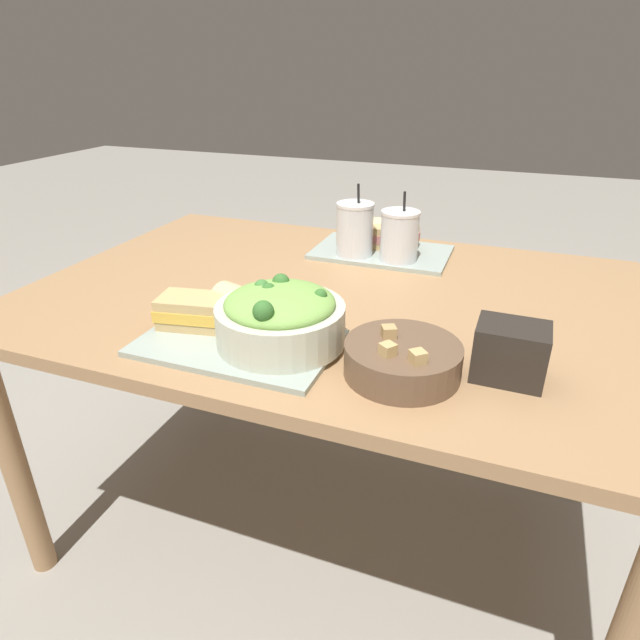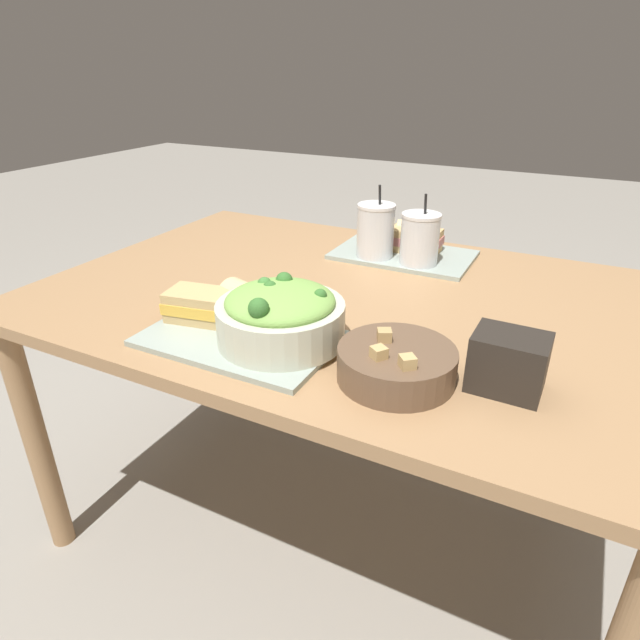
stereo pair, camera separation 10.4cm
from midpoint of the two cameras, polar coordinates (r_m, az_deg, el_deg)
The scene contains 13 objects.
ground_plane at distance 1.74m, azimuth 3.94°, elevation -20.14°, with size 12.00×12.00×0.00m, color gray.
dining_table at distance 1.34m, azimuth 4.78°, elevation -0.39°, with size 1.47×1.01×0.74m.
tray_near at distance 1.08m, azimuth -5.84°, elevation -2.06°, with size 0.38×0.24×0.01m.
tray_far at distance 1.57m, azimuth 10.76°, elevation 6.81°, with size 0.38×0.24×0.01m.
salad_bowl at distance 1.03m, azimuth -1.26°, elevation 0.50°, with size 0.25×0.25×0.12m.
soup_bowl at distance 0.96m, azimuth 11.24°, elevation -4.60°, with size 0.21×0.21×0.08m.
sandwich_near at distance 1.15m, azimuth -10.25°, elevation 1.51°, with size 0.15×0.11×0.06m.
baguette_near at distance 1.13m, azimuth -4.95°, elevation 1.84°, with size 0.15×0.11×0.08m.
sandwich_far at distance 1.58m, azimuth 11.97°, elevation 8.31°, with size 0.15×0.09×0.06m.
baguette_far at distance 1.63m, azimuth 11.78°, elevation 9.05°, with size 0.11×0.10×0.08m.
drink_cup_dark at distance 1.51m, azimuth 7.93°, elevation 9.21°, with size 0.10×0.10×0.20m.
drink_cup_red at distance 1.47m, azimuth 12.59°, elevation 8.24°, with size 0.10×0.10×0.19m.
chip_bag at distance 0.98m, azimuth 22.36°, elevation -4.29°, with size 0.12×0.10×0.10m.
Camera 2 is at (0.49, -1.10, 1.25)m, focal length 30.00 mm.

